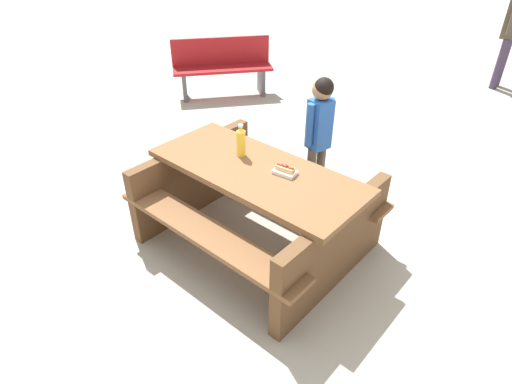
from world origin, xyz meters
TOP-DOWN VIEW (x-y plane):
  - ground_plane at (0.00, 0.00)m, footprint 30.00×30.00m
  - picnic_table at (0.00, 0.00)m, footprint 2.16×1.91m
  - soda_bottle at (-0.25, 0.00)m, footprint 0.07×0.07m
  - hotdog_tray at (0.18, 0.16)m, footprint 0.21×0.18m
  - child_in_coat at (-0.34, 0.87)m, footprint 0.20×0.31m
  - park_bench_near at (-3.40, 1.31)m, footprint 0.86×1.55m

SIDE VIEW (x-z plane):
  - ground_plane at x=0.00m, z-range 0.00..0.00m
  - picnic_table at x=0.00m, z-range 0.07..0.82m
  - park_bench_near at x=-3.40m, z-range 0.02..0.87m
  - hotdog_tray at x=0.18m, z-range 0.74..0.82m
  - child_in_coat at x=-0.34m, z-range 0.17..1.42m
  - soda_bottle at x=-0.25m, z-range 0.74..1.02m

